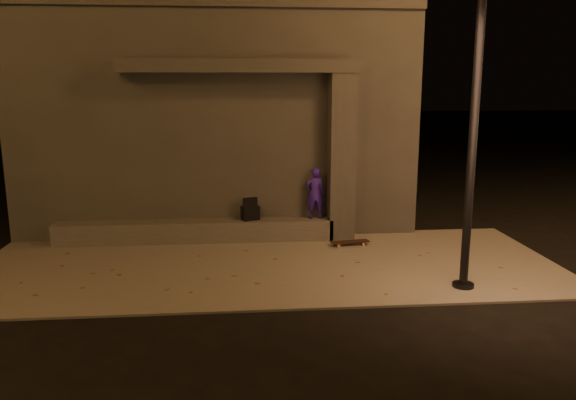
{
  "coord_description": "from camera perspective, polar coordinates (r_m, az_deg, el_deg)",
  "views": [
    {
      "loc": [
        -0.54,
        -8.24,
        3.44
      ],
      "look_at": [
        0.37,
        2.0,
        1.29
      ],
      "focal_mm": 35.0,
      "sensor_mm": 36.0,
      "label": 1
    }
  ],
  "objects": [
    {
      "name": "ground",
      "position": [
        8.94,
        -1.28,
        -10.78
      ],
      "size": [
        120.0,
        120.0,
        0.0
      ],
      "primitive_type": "plane",
      "color": "black",
      "rests_on": "ground"
    },
    {
      "name": "backpack",
      "position": [
        12.3,
        -3.86,
        -1.21
      ],
      "size": [
        0.43,
        0.35,
        0.52
      ],
      "rotation": [
        0.0,
        0.0,
        0.35
      ],
      "color": "black",
      "rests_on": "ledge"
    },
    {
      "name": "sidewalk",
      "position": [
        10.81,
        -1.99,
        -6.62
      ],
      "size": [
        11.0,
        4.4,
        0.04
      ],
      "primitive_type": "cube",
      "color": "slate",
      "rests_on": "ground"
    },
    {
      "name": "street_lamp_0",
      "position": [
        9.52,
        18.83,
        14.31
      ],
      "size": [
        0.36,
        0.36,
        6.95
      ],
      "color": "black",
      "rests_on": "ground"
    },
    {
      "name": "building",
      "position": [
        14.76,
        -6.95,
        8.52
      ],
      "size": [
        9.0,
        5.1,
        5.22
      ],
      "color": "#3B3936",
      "rests_on": "ground"
    },
    {
      "name": "skateboard",
      "position": [
        12.04,
        6.31,
        -4.26
      ],
      "size": [
        0.85,
        0.34,
        0.09
      ],
      "rotation": [
        0.0,
        0.0,
        0.15
      ],
      "color": "black",
      "rests_on": "sidewalk"
    },
    {
      "name": "ledge",
      "position": [
        12.44,
        -9.37,
        -3.11
      ],
      "size": [
        6.0,
        0.55,
        0.45
      ],
      "primitive_type": "cube",
      "color": "#4C4945",
      "rests_on": "sidewalk"
    },
    {
      "name": "skateboarder",
      "position": [
        12.33,
        2.75,
        0.7
      ],
      "size": [
        0.44,
        0.31,
        1.14
      ],
      "primitive_type": "imported",
      "rotation": [
        0.0,
        0.0,
        3.22
      ],
      "color": "#32189F",
      "rests_on": "ledge"
    },
    {
      "name": "canopy",
      "position": [
        12.04,
        -5.05,
        13.42
      ],
      "size": [
        5.0,
        0.7,
        0.28
      ],
      "primitive_type": "cube",
      "color": "#3B3936",
      "rests_on": "column"
    },
    {
      "name": "column",
      "position": [
        12.3,
        5.45,
        4.31
      ],
      "size": [
        0.55,
        0.55,
        3.6
      ],
      "primitive_type": "cube",
      "color": "#3B3936",
      "rests_on": "sidewalk"
    }
  ]
}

